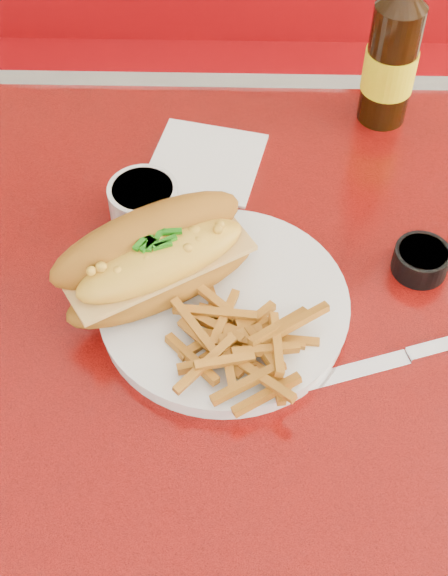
{
  "coord_description": "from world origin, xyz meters",
  "views": [
    {
      "loc": [
        0.02,
        -0.48,
        1.44
      ],
      "look_at": [
        0.0,
        0.02,
        0.81
      ],
      "focal_mm": 50.0,
      "sensor_mm": 36.0,
      "label": 1
    }
  ],
  "objects_px": {
    "fork": "(241,337)",
    "knife": "(398,359)",
    "dinner_plate": "(224,306)",
    "beer_bottle": "(392,53)",
    "mac_hoagie": "(157,259)",
    "gravy_ramekin": "(144,201)",
    "diner_table": "(220,403)",
    "booth_bench_far": "(231,148)",
    "sauce_cup_right": "(421,259)"
  },
  "relations": [
    {
      "from": "gravy_ramekin",
      "to": "knife",
      "type": "bearing_deg",
      "value": -35.66
    },
    {
      "from": "mac_hoagie",
      "to": "diner_table",
      "type": "bearing_deg",
      "value": -61.89
    },
    {
      "from": "diner_table",
      "to": "sauce_cup_right",
      "type": "bearing_deg",
      "value": 20.06
    },
    {
      "from": "mac_hoagie",
      "to": "gravy_ramekin",
      "type": "height_order",
      "value": "mac_hoagie"
    },
    {
      "from": "mac_hoagie",
      "to": "booth_bench_far",
      "type": "bearing_deg",
      "value": 53.44
    },
    {
      "from": "dinner_plate",
      "to": "fork",
      "type": "bearing_deg",
      "value": -68.58
    },
    {
      "from": "mac_hoagie",
      "to": "beer_bottle",
      "type": "bearing_deg",
      "value": 16.75
    },
    {
      "from": "knife",
      "to": "fork",
      "type": "bearing_deg",
      "value": 157.34
    },
    {
      "from": "sauce_cup_right",
      "to": "beer_bottle",
      "type": "bearing_deg",
      "value": 93.56
    },
    {
      "from": "diner_table",
      "to": "mac_hoagie",
      "type": "relative_size",
      "value": 5.26
    },
    {
      "from": "sauce_cup_right",
      "to": "beer_bottle",
      "type": "relative_size",
      "value": 0.3
    },
    {
      "from": "beer_bottle",
      "to": "mac_hoagie",
      "type": "bearing_deg",
      "value": -131.43
    },
    {
      "from": "diner_table",
      "to": "mac_hoagie",
      "type": "bearing_deg",
      "value": 149.94
    },
    {
      "from": "sauce_cup_right",
      "to": "knife",
      "type": "xyz_separation_m",
      "value": [
        -0.04,
        -0.12,
        -0.01
      ]
    },
    {
      "from": "dinner_plate",
      "to": "diner_table",
      "type": "bearing_deg",
      "value": -104.68
    },
    {
      "from": "dinner_plate",
      "to": "knife",
      "type": "distance_m",
      "value": 0.18
    },
    {
      "from": "gravy_ramekin",
      "to": "booth_bench_far",
      "type": "bearing_deg",
      "value": 82.28
    },
    {
      "from": "gravy_ramekin",
      "to": "knife",
      "type": "relative_size",
      "value": 0.41
    },
    {
      "from": "booth_bench_far",
      "to": "sauce_cup_right",
      "type": "relative_size",
      "value": 15.88
    },
    {
      "from": "sauce_cup_right",
      "to": "gravy_ramekin",
      "type": "bearing_deg",
      "value": 166.48
    },
    {
      "from": "dinner_plate",
      "to": "knife",
      "type": "relative_size",
      "value": 1.18
    },
    {
      "from": "fork",
      "to": "beer_bottle",
      "type": "xyz_separation_m",
      "value": [
        0.18,
        0.36,
        0.08
      ]
    },
    {
      "from": "mac_hoagie",
      "to": "beer_bottle",
      "type": "height_order",
      "value": "beer_bottle"
    },
    {
      "from": "diner_table",
      "to": "fork",
      "type": "distance_m",
      "value": 0.18
    },
    {
      "from": "dinner_plate",
      "to": "gravy_ramekin",
      "type": "distance_m",
      "value": 0.17
    },
    {
      "from": "dinner_plate",
      "to": "gravy_ramekin",
      "type": "bearing_deg",
      "value": 124.6
    },
    {
      "from": "fork",
      "to": "dinner_plate",
      "type": "bearing_deg",
      "value": 9.46
    },
    {
      "from": "diner_table",
      "to": "beer_bottle",
      "type": "distance_m",
      "value": 0.46
    },
    {
      "from": "diner_table",
      "to": "knife",
      "type": "distance_m",
      "value": 0.25
    },
    {
      "from": "diner_table",
      "to": "fork",
      "type": "bearing_deg",
      "value": -53.47
    },
    {
      "from": "diner_table",
      "to": "mac_hoagie",
      "type": "height_order",
      "value": "mac_hoagie"
    },
    {
      "from": "mac_hoagie",
      "to": "fork",
      "type": "height_order",
      "value": "mac_hoagie"
    },
    {
      "from": "fork",
      "to": "diner_table",
      "type": "bearing_deg",
      "value": 24.57
    },
    {
      "from": "booth_bench_far",
      "to": "dinner_plate",
      "type": "relative_size",
      "value": 4.62
    },
    {
      "from": "fork",
      "to": "gravy_ramekin",
      "type": "xyz_separation_m",
      "value": [
        -0.11,
        0.18,
        0.01
      ]
    },
    {
      "from": "diner_table",
      "to": "booth_bench_far",
      "type": "distance_m",
      "value": 0.87
    },
    {
      "from": "dinner_plate",
      "to": "beer_bottle",
      "type": "height_order",
      "value": "beer_bottle"
    },
    {
      "from": "dinner_plate",
      "to": "gravy_ramekin",
      "type": "xyz_separation_m",
      "value": [
        -0.09,
        0.14,
        0.01
      ]
    },
    {
      "from": "gravy_ramekin",
      "to": "fork",
      "type": "bearing_deg",
      "value": -58.35
    },
    {
      "from": "booth_bench_far",
      "to": "fork",
      "type": "relative_size",
      "value": 8.48
    },
    {
      "from": "diner_table",
      "to": "knife",
      "type": "relative_size",
      "value": 5.59
    },
    {
      "from": "mac_hoagie",
      "to": "knife",
      "type": "xyz_separation_m",
      "value": [
        0.24,
        -0.08,
        -0.06
      ]
    },
    {
      "from": "sauce_cup_right",
      "to": "beer_bottle",
      "type": "distance_m",
      "value": 0.27
    },
    {
      "from": "mac_hoagie",
      "to": "beer_bottle",
      "type": "xyz_separation_m",
      "value": [
        0.26,
        0.3,
        0.04
      ]
    },
    {
      "from": "booth_bench_far",
      "to": "beer_bottle",
      "type": "distance_m",
      "value": 0.77
    },
    {
      "from": "beer_bottle",
      "to": "fork",
      "type": "bearing_deg",
      "value": -115.92
    },
    {
      "from": "booth_bench_far",
      "to": "beer_bottle",
      "type": "bearing_deg",
      "value": -67.48
    },
    {
      "from": "dinner_plate",
      "to": "beer_bottle",
      "type": "bearing_deg",
      "value": 58.68
    },
    {
      "from": "mac_hoagie",
      "to": "fork",
      "type": "relative_size",
      "value": 1.65
    },
    {
      "from": "fork",
      "to": "knife",
      "type": "height_order",
      "value": "fork"
    }
  ]
}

